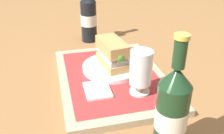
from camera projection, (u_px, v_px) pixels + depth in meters
name	position (u px, v px, depth m)	size (l,w,h in m)	color
ground_plane	(112.00, 81.00, 0.81)	(3.00, 3.00, 0.00)	olive
tray	(112.00, 78.00, 0.80)	(0.44, 0.32, 0.02)	tan
placemat	(112.00, 75.00, 0.80)	(0.38, 0.27, 0.00)	#9E2D2D
plate	(112.00, 67.00, 0.83)	(0.19, 0.19, 0.01)	white
sandwich	(113.00, 53.00, 0.80)	(0.14, 0.08, 0.08)	tan
beer_glass	(141.00, 71.00, 0.68)	(0.06, 0.06, 0.12)	silver
napkin_folded	(97.00, 90.00, 0.72)	(0.09, 0.07, 0.01)	white
beer_bottle	(172.00, 112.00, 0.51)	(0.07, 0.07, 0.27)	#19381E
second_bottle	(89.00, 17.00, 1.05)	(0.07, 0.07, 0.27)	black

